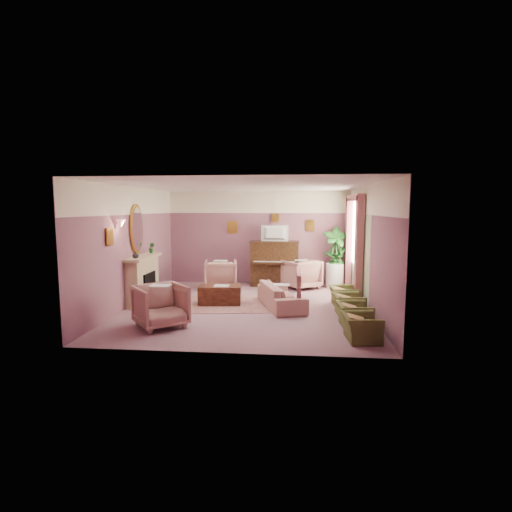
# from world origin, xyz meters

# --- Properties ---
(floor) EXTENTS (5.50, 6.00, 0.01)m
(floor) POSITION_xyz_m (0.00, 0.00, 0.00)
(floor) COLOR gray
(floor) RESTS_ON ground
(ceiling) EXTENTS (5.50, 6.00, 0.01)m
(ceiling) POSITION_xyz_m (0.00, 0.00, 2.80)
(ceiling) COLOR white
(ceiling) RESTS_ON wall_back
(wall_back) EXTENTS (5.50, 0.02, 2.80)m
(wall_back) POSITION_xyz_m (0.00, 3.00, 1.40)
(wall_back) COLOR #6B4A64
(wall_back) RESTS_ON floor
(wall_front) EXTENTS (5.50, 0.02, 2.80)m
(wall_front) POSITION_xyz_m (0.00, -3.00, 1.40)
(wall_front) COLOR #6B4A64
(wall_front) RESTS_ON floor
(wall_left) EXTENTS (0.02, 6.00, 2.80)m
(wall_left) POSITION_xyz_m (-2.75, 0.00, 1.40)
(wall_left) COLOR #6B4A64
(wall_left) RESTS_ON floor
(wall_right) EXTENTS (0.02, 6.00, 2.80)m
(wall_right) POSITION_xyz_m (2.75, 0.00, 1.40)
(wall_right) COLOR #6B4A64
(wall_right) RESTS_ON floor
(picture_rail_band) EXTENTS (5.50, 0.01, 0.65)m
(picture_rail_band) POSITION_xyz_m (0.00, 2.99, 2.47)
(picture_rail_band) COLOR white
(picture_rail_band) RESTS_ON wall_back
(stripe_panel) EXTENTS (0.01, 3.00, 2.15)m
(stripe_panel) POSITION_xyz_m (2.73, 1.30, 1.07)
(stripe_panel) COLOR #B5C295
(stripe_panel) RESTS_ON wall_right
(fireplace_surround) EXTENTS (0.30, 1.40, 1.10)m
(fireplace_surround) POSITION_xyz_m (-2.59, 0.20, 0.55)
(fireplace_surround) COLOR tan
(fireplace_surround) RESTS_ON floor
(fireplace_inset) EXTENTS (0.18, 0.72, 0.68)m
(fireplace_inset) POSITION_xyz_m (-2.49, 0.20, 0.40)
(fireplace_inset) COLOR black
(fireplace_inset) RESTS_ON floor
(fire_ember) EXTENTS (0.06, 0.54, 0.10)m
(fire_ember) POSITION_xyz_m (-2.45, 0.20, 0.22)
(fire_ember) COLOR #FF4717
(fire_ember) RESTS_ON floor
(mantel_shelf) EXTENTS (0.40, 1.55, 0.07)m
(mantel_shelf) POSITION_xyz_m (-2.56, 0.20, 1.12)
(mantel_shelf) COLOR tan
(mantel_shelf) RESTS_ON fireplace_surround
(hearth) EXTENTS (0.55, 1.50, 0.02)m
(hearth) POSITION_xyz_m (-2.39, 0.20, 0.01)
(hearth) COLOR tan
(hearth) RESTS_ON floor
(mirror_frame) EXTENTS (0.04, 0.72, 1.20)m
(mirror_frame) POSITION_xyz_m (-2.70, 0.20, 1.80)
(mirror_frame) COLOR #A87525
(mirror_frame) RESTS_ON wall_left
(mirror_glass) EXTENTS (0.01, 0.60, 1.06)m
(mirror_glass) POSITION_xyz_m (-2.67, 0.20, 1.80)
(mirror_glass) COLOR white
(mirror_glass) RESTS_ON wall_left
(sconce_shade) EXTENTS (0.20, 0.20, 0.16)m
(sconce_shade) POSITION_xyz_m (-2.62, -0.85, 1.98)
(sconce_shade) COLOR #E68881
(sconce_shade) RESTS_ON wall_left
(piano) EXTENTS (1.40, 0.60, 1.30)m
(piano) POSITION_xyz_m (0.50, 2.68, 0.65)
(piano) COLOR #321D10
(piano) RESTS_ON floor
(piano_keyshelf) EXTENTS (1.30, 0.12, 0.06)m
(piano_keyshelf) POSITION_xyz_m (0.50, 2.33, 0.72)
(piano_keyshelf) COLOR #321D10
(piano_keyshelf) RESTS_ON piano
(piano_keys) EXTENTS (1.20, 0.08, 0.02)m
(piano_keys) POSITION_xyz_m (0.50, 2.33, 0.76)
(piano_keys) COLOR silver
(piano_keys) RESTS_ON piano
(piano_top) EXTENTS (1.45, 0.65, 0.04)m
(piano_top) POSITION_xyz_m (0.50, 2.68, 1.31)
(piano_top) COLOR #321D10
(piano_top) RESTS_ON piano
(television) EXTENTS (0.80, 0.12, 0.48)m
(television) POSITION_xyz_m (0.50, 2.63, 1.60)
(television) COLOR black
(television) RESTS_ON piano
(print_back_left) EXTENTS (0.30, 0.03, 0.38)m
(print_back_left) POSITION_xyz_m (-0.80, 2.96, 1.72)
(print_back_left) COLOR #A87525
(print_back_left) RESTS_ON wall_back
(print_back_right) EXTENTS (0.26, 0.03, 0.34)m
(print_back_right) POSITION_xyz_m (1.55, 2.96, 1.78)
(print_back_right) COLOR #A87525
(print_back_right) RESTS_ON wall_back
(print_back_mid) EXTENTS (0.22, 0.03, 0.26)m
(print_back_mid) POSITION_xyz_m (0.50, 2.96, 2.00)
(print_back_mid) COLOR #A87525
(print_back_mid) RESTS_ON wall_back
(print_left_wall) EXTENTS (0.03, 0.28, 0.36)m
(print_left_wall) POSITION_xyz_m (-2.71, -1.20, 1.72)
(print_left_wall) COLOR #A87525
(print_left_wall) RESTS_ON wall_left
(window_blind) EXTENTS (0.03, 1.40, 1.80)m
(window_blind) POSITION_xyz_m (2.70, 1.55, 1.70)
(window_blind) COLOR beige
(window_blind) RESTS_ON wall_right
(curtain_left) EXTENTS (0.16, 0.34, 2.60)m
(curtain_left) POSITION_xyz_m (2.62, 0.63, 1.30)
(curtain_left) COLOR #8F4A50
(curtain_left) RESTS_ON floor
(curtain_right) EXTENTS (0.16, 0.34, 2.60)m
(curtain_right) POSITION_xyz_m (2.62, 2.47, 1.30)
(curtain_right) COLOR #8F4A50
(curtain_right) RESTS_ON floor
(pelmet) EXTENTS (0.16, 2.20, 0.16)m
(pelmet) POSITION_xyz_m (2.62, 1.55, 2.56)
(pelmet) COLOR #8F4A50
(pelmet) RESTS_ON wall_right
(mantel_plant) EXTENTS (0.16, 0.16, 0.28)m
(mantel_plant) POSITION_xyz_m (-2.55, 0.75, 1.29)
(mantel_plant) COLOR #1B551A
(mantel_plant) RESTS_ON mantel_shelf
(mantel_vase) EXTENTS (0.16, 0.16, 0.16)m
(mantel_vase) POSITION_xyz_m (-2.55, -0.30, 1.23)
(mantel_vase) COLOR white
(mantel_vase) RESTS_ON mantel_shelf
(area_rug) EXTENTS (2.71, 2.10, 0.01)m
(area_rug) POSITION_xyz_m (-0.54, 0.23, 0.01)
(area_rug) COLOR #8E5A54
(area_rug) RESTS_ON floor
(coffee_table) EXTENTS (1.05, 0.61, 0.45)m
(coffee_table) POSITION_xyz_m (-0.69, 0.18, 0.23)
(coffee_table) COLOR #411D10
(coffee_table) RESTS_ON floor
(table_paper) EXTENTS (0.35, 0.28, 0.01)m
(table_paper) POSITION_xyz_m (-0.64, 0.18, 0.46)
(table_paper) COLOR silver
(table_paper) RESTS_ON coffee_table
(sofa) EXTENTS (0.62, 1.86, 0.75)m
(sofa) POSITION_xyz_m (0.79, 0.06, 0.38)
(sofa) COLOR tan
(sofa) RESTS_ON floor
(sofa_throw) EXTENTS (0.09, 1.41, 0.52)m
(sofa_throw) POSITION_xyz_m (1.19, 0.06, 0.60)
(sofa_throw) COLOR #8F4A50
(sofa_throw) RESTS_ON sofa
(floral_armchair_left) EXTENTS (0.88, 0.88, 0.92)m
(floral_armchair_left) POSITION_xyz_m (-1.00, 1.97, 0.46)
(floral_armchair_left) COLOR tan
(floral_armchair_left) RESTS_ON floor
(floral_armchair_right) EXTENTS (0.88, 0.88, 0.92)m
(floral_armchair_right) POSITION_xyz_m (1.29, 2.31, 0.46)
(floral_armchair_right) COLOR tan
(floral_armchair_right) RESTS_ON floor
(floral_armchair_front) EXTENTS (0.88, 0.88, 0.92)m
(floral_armchair_front) POSITION_xyz_m (-1.50, -1.71, 0.46)
(floral_armchair_front) COLOR tan
(floral_armchair_front) RESTS_ON floor
(olive_chair_a) EXTENTS (0.50, 0.71, 0.62)m
(olive_chair_a) POSITION_xyz_m (2.25, -2.16, 0.31)
(olive_chair_a) COLOR #535D29
(olive_chair_a) RESTS_ON floor
(olive_chair_b) EXTENTS (0.50, 0.71, 0.62)m
(olive_chair_b) POSITION_xyz_m (2.25, -1.34, 0.31)
(olive_chair_b) COLOR #535D29
(olive_chair_b) RESTS_ON floor
(olive_chair_c) EXTENTS (0.50, 0.71, 0.62)m
(olive_chair_c) POSITION_xyz_m (2.25, -0.52, 0.31)
(olive_chair_c) COLOR #535D29
(olive_chair_c) RESTS_ON floor
(olive_chair_d) EXTENTS (0.50, 0.71, 0.62)m
(olive_chair_d) POSITION_xyz_m (2.25, 0.30, 0.31)
(olive_chair_d) COLOR #535D29
(olive_chair_d) RESTS_ON floor
(side_table) EXTENTS (0.52, 0.52, 0.70)m
(side_table) POSITION_xyz_m (2.27, 2.53, 0.35)
(side_table) COLOR white
(side_table) RESTS_ON floor
(side_plant_big) EXTENTS (0.30, 0.30, 0.34)m
(side_plant_big) POSITION_xyz_m (2.27, 2.53, 0.87)
(side_plant_big) COLOR #1B551A
(side_plant_big) RESTS_ON side_table
(side_plant_small) EXTENTS (0.16, 0.16, 0.28)m
(side_plant_small) POSITION_xyz_m (2.39, 2.43, 0.84)
(side_plant_small) COLOR #1B551A
(side_plant_small) RESTS_ON side_table
(palm_pot) EXTENTS (0.34, 0.34, 0.34)m
(palm_pot) POSITION_xyz_m (2.28, 2.54, 0.17)
(palm_pot) COLOR brown
(palm_pot) RESTS_ON floor
(palm_plant) EXTENTS (0.76, 0.76, 1.44)m
(palm_plant) POSITION_xyz_m (2.28, 2.54, 1.06)
(palm_plant) COLOR #1B551A
(palm_plant) RESTS_ON palm_pot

